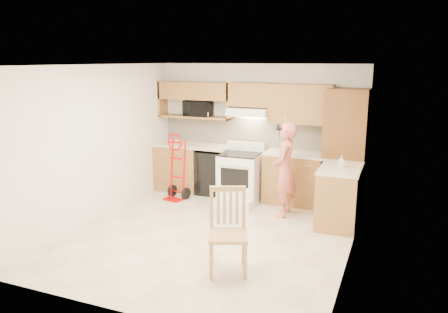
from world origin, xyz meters
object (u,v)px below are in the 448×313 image
Objects in this scene: dining_chair at (228,232)px; range at (239,174)px; person at (285,170)px; microwave at (198,108)px; hand_truck at (175,170)px.

range is at bearing 84.55° from dining_chair.
range is 2.74m from dining_chair.
microwave is at bearing -116.84° from person.
hand_truck is at bearing 107.57° from dining_chair.
dining_chair is (1.85, -3.09, -1.12)m from microwave.
hand_truck is at bearing -95.99° from person.
range is 1.05m from person.
range is at bearing -31.40° from microwave.
range is 0.67× the size of person.
microwave is 0.53× the size of dining_chair.
range is 1.02× the size of dining_chair.
microwave is 1.59m from range.
range reaches higher than dining_chair.
dining_chair is at bearing -72.66° from range.
microwave is 0.49× the size of hand_truck.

